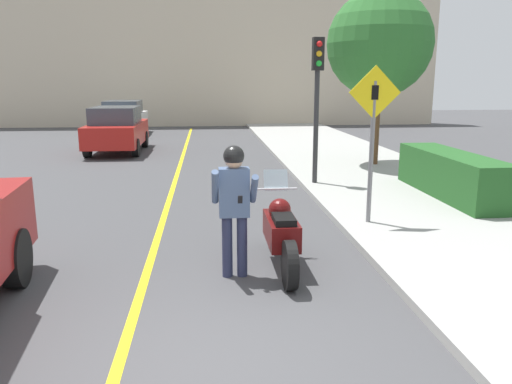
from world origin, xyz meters
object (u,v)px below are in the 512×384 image
(person_biker, at_px, (234,197))
(parked_car_red, at_px, (117,129))
(street_tree, at_px, (380,44))
(crossing_sign, at_px, (373,130))
(parked_car_white, at_px, (124,118))
(motorcycle, at_px, (281,233))
(traffic_light, at_px, (317,83))

(person_biker, relative_size, parked_car_red, 0.43)
(person_biker, xyz_separation_m, street_tree, (4.72, 8.28, 2.54))
(crossing_sign, distance_m, parked_car_white, 17.82)
(motorcycle, relative_size, parked_car_red, 0.52)
(parked_car_red, bearing_deg, parked_car_white, 96.44)
(crossing_sign, height_order, street_tree, street_tree)
(motorcycle, relative_size, traffic_light, 0.63)
(crossing_sign, xyz_separation_m, parked_car_red, (-6.17, 10.51, -0.91))
(traffic_light, xyz_separation_m, parked_car_white, (-6.64, 12.85, -1.70))
(person_biker, bearing_deg, traffic_light, 67.60)
(street_tree, height_order, parked_car_white, street_tree)
(person_biker, xyz_separation_m, parked_car_white, (-4.32, 18.45, -0.25))
(parked_car_red, bearing_deg, person_biker, -73.74)
(person_biker, xyz_separation_m, traffic_light, (2.31, 5.61, 1.45))
(person_biker, relative_size, traffic_light, 0.51)
(crossing_sign, xyz_separation_m, street_tree, (2.20, 6.25, 1.88))
(traffic_light, relative_size, parked_car_red, 0.83)
(crossing_sign, relative_size, parked_car_white, 0.65)
(person_biker, bearing_deg, parked_car_white, 103.19)
(traffic_light, bearing_deg, crossing_sign, -86.71)
(crossing_sign, xyz_separation_m, parked_car_white, (-6.84, 16.43, -0.91))
(motorcycle, height_order, person_biker, person_biker)
(crossing_sign, bearing_deg, parked_car_white, 112.61)
(parked_car_red, distance_m, parked_car_white, 5.96)
(person_biker, distance_m, street_tree, 9.86)
(person_biker, height_order, crossing_sign, crossing_sign)
(motorcycle, bearing_deg, parked_car_white, 105.37)
(person_biker, bearing_deg, motorcycle, 23.15)
(motorcycle, height_order, street_tree, street_tree)
(motorcycle, xyz_separation_m, street_tree, (4.05, 7.99, 3.14))
(motorcycle, relative_size, crossing_sign, 0.80)
(parked_car_white, bearing_deg, motorcycle, -74.63)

